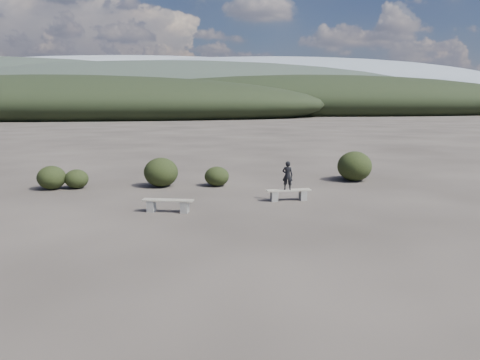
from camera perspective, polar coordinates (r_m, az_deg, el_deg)
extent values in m
plane|color=#302A25|center=(11.43, 1.63, -8.40)|extent=(1200.00, 1200.00, 0.00)
cube|color=slate|center=(15.37, -10.76, -3.14)|extent=(0.30, 0.37, 0.37)
cube|color=slate|center=(15.07, -6.77, -3.29)|extent=(0.30, 0.37, 0.37)
cube|color=gray|center=(15.16, -8.80, -2.45)|extent=(1.68, 0.74, 0.05)
cube|color=slate|center=(16.69, 4.18, -1.99)|extent=(0.24, 0.33, 0.36)
cube|color=slate|center=(16.99, 7.68, -1.85)|extent=(0.24, 0.33, 0.36)
cube|color=gray|center=(16.80, 5.95, -1.25)|extent=(1.62, 0.43, 0.04)
imported|color=black|center=(16.69, 5.81, 0.55)|extent=(0.43, 0.35, 1.03)
ellipsoid|color=black|center=(20.20, -19.31, 0.13)|extent=(0.95, 0.95, 0.78)
ellipsoid|color=black|center=(19.68, -9.61, 0.94)|extent=(1.41, 1.41, 1.21)
ellipsoid|color=black|center=(19.59, -2.85, 0.45)|extent=(1.03, 1.03, 0.82)
ellipsoid|color=black|center=(21.41, 13.79, 1.65)|extent=(1.52, 1.52, 1.33)
ellipsoid|color=black|center=(22.02, 13.48, 1.33)|extent=(1.09, 1.09, 0.91)
ellipsoid|color=black|center=(20.32, -21.99, 0.27)|extent=(1.13, 1.13, 0.96)
ellipsoid|color=black|center=(103.39, -20.55, 8.57)|extent=(110.00, 40.00, 12.00)
ellipsoid|color=black|center=(126.19, 9.75, 9.32)|extent=(120.00, 44.00, 14.00)
ellipsoid|color=#2C362D|center=(170.75, -6.83, 10.19)|extent=(190.00, 64.00, 24.00)
ellipsoid|color=gray|center=(318.96, 5.80, 10.73)|extent=(340.00, 110.00, 44.00)
ellipsoid|color=gray|center=(411.80, -11.43, 10.71)|extent=(460.00, 140.00, 56.00)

